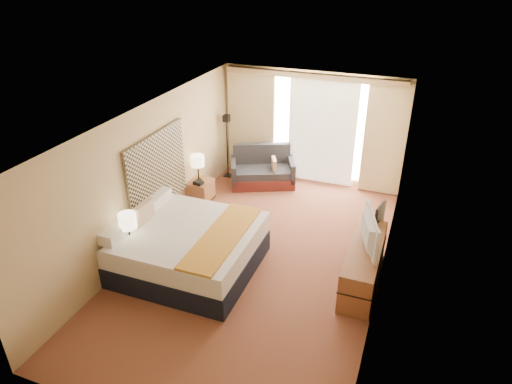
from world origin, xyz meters
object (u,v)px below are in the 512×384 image
(floor_lamp, at_px, (227,134))
(desk_chair, at_px, (371,231))
(lamp_left, at_px, (128,221))
(bed, at_px, (187,247))
(television, at_px, (365,231))
(loveseat, at_px, (263,172))
(lamp_right, at_px, (198,161))
(nightstand_right, at_px, (201,193))
(nightstand_left, at_px, (134,256))
(media_dresser, at_px, (363,265))

(floor_lamp, relative_size, desk_chair, 1.54)
(desk_chair, distance_m, lamp_left, 4.21)
(bed, relative_size, television, 2.25)
(loveseat, bearing_deg, television, -70.75)
(loveseat, bearing_deg, lamp_right, -148.43)
(loveseat, xyz_separation_m, television, (2.74, -2.86, 0.69))
(nightstand_right, relative_size, bed, 0.24)
(lamp_left, relative_size, television, 0.60)
(nightstand_left, xyz_separation_m, television, (3.65, 1.04, 0.72))
(bed, height_order, lamp_left, lamp_left)
(nightstand_right, xyz_separation_m, lamp_left, (0.04, -2.58, 0.75))
(nightstand_right, xyz_separation_m, television, (3.65, -1.46, 0.72))
(loveseat, height_order, lamp_left, lamp_left)
(media_dresser, relative_size, floor_lamp, 1.16)
(nightstand_right, distance_m, television, 4.00)
(floor_lamp, relative_size, television, 1.53)
(nightstand_left, distance_m, lamp_left, 0.75)
(floor_lamp, height_order, television, floor_lamp)
(bed, distance_m, television, 2.97)
(nightstand_left, relative_size, television, 0.54)
(media_dresser, distance_m, bed, 2.96)
(floor_lamp, bearing_deg, nightstand_left, -89.57)
(floor_lamp, distance_m, lamp_left, 4.08)
(nightstand_left, distance_m, floor_lamp, 4.09)
(nightstand_left, distance_m, loveseat, 4.01)
(nightstand_right, xyz_separation_m, floor_lamp, (-0.03, 1.51, 0.82))
(nightstand_right, distance_m, lamp_left, 2.68)
(nightstand_left, bearing_deg, desk_chair, 28.33)
(lamp_left, bearing_deg, media_dresser, 17.09)
(lamp_right, bearing_deg, nightstand_right, -10.96)
(nightstand_left, bearing_deg, floor_lamp, 90.43)
(loveseat, xyz_separation_m, lamp_right, (-0.94, -1.40, 0.71))
(nightstand_right, relative_size, lamp_right, 0.94)
(media_dresser, bearing_deg, lamp_right, 158.68)
(media_dresser, height_order, lamp_left, lamp_left)
(nightstand_right, distance_m, bed, 2.25)
(nightstand_right, bearing_deg, bed, -68.96)
(lamp_left, bearing_deg, lamp_right, 91.60)
(media_dresser, height_order, loveseat, loveseat)
(media_dresser, bearing_deg, desk_chair, 91.70)
(media_dresser, height_order, desk_chair, desk_chair)
(floor_lamp, bearing_deg, lamp_left, -89.01)
(nightstand_right, distance_m, media_dresser, 3.97)
(nightstand_right, bearing_deg, floor_lamp, 91.14)
(loveseat, distance_m, television, 4.02)
(nightstand_right, bearing_deg, nightstand_left, -90.00)
(lamp_right, bearing_deg, loveseat, 56.12)
(bed, xyz_separation_m, lamp_right, (-0.84, 2.11, 0.60))
(loveseat, distance_m, lamp_left, 4.13)
(lamp_left, xyz_separation_m, television, (3.61, 1.12, -0.03))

